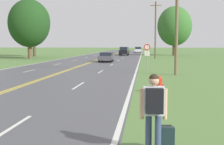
{
  "coord_description": "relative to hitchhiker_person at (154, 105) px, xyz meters",
  "views": [
    {
      "loc": [
        6.84,
        -0.64,
        2.35
      ],
      "look_at": [
        5.27,
        14.38,
        0.97
      ],
      "focal_mm": 50.0,
      "sensor_mm": 36.0,
      "label": 1
    }
  ],
  "objects": [
    {
      "name": "tree_right_cluster",
      "position": [
        -18.52,
        41.85,
        4.57
      ],
      "size": [
        6.6,
        6.6,
        9.43
      ],
      "color": "brown",
      "rests_on": "ground"
    },
    {
      "name": "car_black_suv_mid_near",
      "position": [
        -4.37,
        57.77,
        -0.12
      ],
      "size": [
        1.96,
        4.38,
        1.75
      ],
      "rotation": [
        0.0,
        0.0,
        -1.62
      ],
      "color": "black",
      "rests_on": "ground"
    },
    {
      "name": "suitcase",
      "position": [
        0.27,
        0.11,
        -0.77
      ],
      "size": [
        0.38,
        0.21,
        0.62
      ],
      "rotation": [
        0.0,
        0.0,
        1.65
      ],
      "color": "#19282D",
      "rests_on": "ground"
    },
    {
      "name": "car_white_hatchback_mid_far",
      "position": [
        -1.96,
        78.67,
        -0.21
      ],
      "size": [
        1.85,
        3.52,
        1.58
      ],
      "rotation": [
        0.0,
        0.0,
        -1.55
      ],
      "color": "black",
      "rests_on": "ground"
    },
    {
      "name": "fire_hydrant",
      "position": [
        0.51,
        8.49,
        -0.64
      ],
      "size": [
        0.46,
        0.3,
        0.81
      ],
      "color": "red",
      "rests_on": "ground"
    },
    {
      "name": "tree_left_verge",
      "position": [
        -20.91,
        50.56,
        5.6
      ],
      "size": [
        6.08,
        6.08,
        10.18
      ],
      "color": "brown",
      "rests_on": "ground"
    },
    {
      "name": "tree_mid_treeline",
      "position": [
        5.86,
        58.55,
        4.92
      ],
      "size": [
        6.99,
        6.99,
        10.01
      ],
      "color": "brown",
      "rests_on": "ground"
    },
    {
      "name": "utility_pole_midground",
      "position": [
        2.17,
        17.28,
        3.52
      ],
      "size": [
        1.8,
        0.24,
        8.84
      ],
      "color": "brown",
      "rests_on": "ground"
    },
    {
      "name": "car_dark_grey_sedan_approaching",
      "position": [
        -5.22,
        34.24,
        -0.37
      ],
      "size": [
        1.82,
        4.54,
        1.27
      ],
      "rotation": [
        0.0,
        0.0,
        -1.55
      ],
      "color": "black",
      "rests_on": "ground"
    },
    {
      "name": "hitchhiker_person",
      "position": [
        0.0,
        0.0,
        0.0
      ],
      "size": [
        0.58,
        0.42,
        1.72
      ],
      "rotation": [
        0.0,
        0.0,
        1.65
      ],
      "color": "#38476B",
      "rests_on": "ground"
    },
    {
      "name": "utility_pole_far",
      "position": [
        1.51,
        44.01,
        3.63
      ],
      "size": [
        1.8,
        0.24,
        9.05
      ],
      "color": "brown",
      "rests_on": "ground"
    },
    {
      "name": "traffic_sign",
      "position": [
        0.02,
        20.73,
        0.74
      ],
      "size": [
        0.6,
        0.1,
        2.39
      ],
      "color": "gray",
      "rests_on": "ground"
    }
  ]
}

